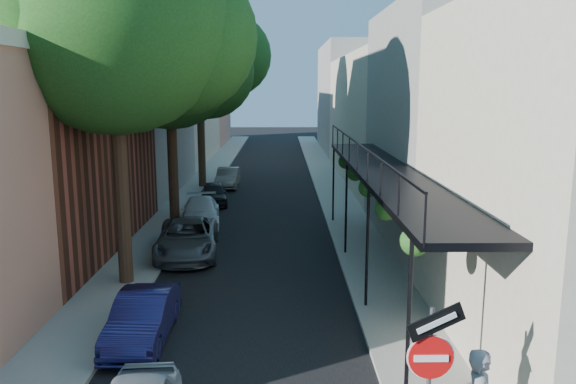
{
  "coord_description": "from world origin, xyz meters",
  "views": [
    {
      "loc": [
        0.99,
        -6.57,
        6.01
      ],
      "look_at": [
        1.19,
        10.61,
        2.8
      ],
      "focal_mm": 35.0,
      "sensor_mm": 36.0,
      "label": 1
    }
  ],
  "objects_px": {
    "parked_car_c": "(187,238)",
    "parked_car_e": "(214,193)",
    "parked_car_d": "(201,212)",
    "parked_car_b": "(143,317)",
    "parked_car_f": "(228,178)",
    "oak_far": "(207,48)",
    "oak_near": "(130,21)",
    "oak_mid": "(179,63)",
    "sign_post": "(431,364)"
  },
  "relations": [
    {
      "from": "parked_car_c",
      "to": "parked_car_e",
      "type": "height_order",
      "value": "parked_car_c"
    },
    {
      "from": "parked_car_d",
      "to": "parked_car_e",
      "type": "distance_m",
      "value": 4.41
    },
    {
      "from": "parked_car_b",
      "to": "parked_car_f",
      "type": "relative_size",
      "value": 0.99
    },
    {
      "from": "oak_far",
      "to": "parked_car_b",
      "type": "height_order",
      "value": "oak_far"
    },
    {
      "from": "oak_far",
      "to": "parked_car_b",
      "type": "distance_m",
      "value": 22.51
    },
    {
      "from": "oak_near",
      "to": "oak_mid",
      "type": "bearing_deg",
      "value": 90.37
    },
    {
      "from": "oak_near",
      "to": "parked_car_b",
      "type": "bearing_deg",
      "value": -76.08
    },
    {
      "from": "parked_car_c",
      "to": "parked_car_d",
      "type": "height_order",
      "value": "parked_car_c"
    },
    {
      "from": "sign_post",
      "to": "parked_car_e",
      "type": "relative_size",
      "value": 0.89
    },
    {
      "from": "oak_far",
      "to": "parked_car_f",
      "type": "relative_size",
      "value": 3.33
    },
    {
      "from": "oak_mid",
      "to": "parked_car_e",
      "type": "xyz_separation_m",
      "value": [
        0.88,
        3.94,
        -6.49
      ]
    },
    {
      "from": "oak_mid",
      "to": "parked_car_b",
      "type": "height_order",
      "value": "oak_mid"
    },
    {
      "from": "parked_car_c",
      "to": "parked_car_f",
      "type": "xyz_separation_m",
      "value": [
        0.15,
        14.18,
        -0.05
      ]
    },
    {
      "from": "parked_car_d",
      "to": "oak_far",
      "type": "bearing_deg",
      "value": 87.85
    },
    {
      "from": "sign_post",
      "to": "parked_car_d",
      "type": "xyz_separation_m",
      "value": [
        -5.76,
        16.79,
        -1.46
      ]
    },
    {
      "from": "parked_car_b",
      "to": "parked_car_e",
      "type": "bearing_deg",
      "value": 90.65
    },
    {
      "from": "parked_car_c",
      "to": "oak_near",
      "type": "bearing_deg",
      "value": -113.83
    },
    {
      "from": "parked_car_f",
      "to": "parked_car_e",
      "type": "bearing_deg",
      "value": -92.1
    },
    {
      "from": "oak_near",
      "to": "parked_car_b",
      "type": "distance_m",
      "value": 8.45
    },
    {
      "from": "sign_post",
      "to": "parked_car_f",
      "type": "height_order",
      "value": "sign_post"
    },
    {
      "from": "parked_car_f",
      "to": "oak_mid",
      "type": "bearing_deg",
      "value": -96.43
    },
    {
      "from": "oak_near",
      "to": "parked_car_f",
      "type": "relative_size",
      "value": 3.19
    },
    {
      "from": "oak_far",
      "to": "parked_car_e",
      "type": "bearing_deg",
      "value": -80.85
    },
    {
      "from": "parked_car_c",
      "to": "parked_car_f",
      "type": "relative_size",
      "value": 1.29
    },
    {
      "from": "oak_far",
      "to": "parked_car_e",
      "type": "height_order",
      "value": "oak_far"
    },
    {
      "from": "sign_post",
      "to": "oak_mid",
      "type": "relative_size",
      "value": 0.29
    },
    {
      "from": "oak_far",
      "to": "oak_near",
      "type": "bearing_deg",
      "value": -90.04
    },
    {
      "from": "oak_far",
      "to": "parked_car_f",
      "type": "xyz_separation_m",
      "value": [
        1.07,
        0.01,
        -7.67
      ]
    },
    {
      "from": "parked_car_b",
      "to": "parked_car_e",
      "type": "distance_m",
      "value": 16.04
    },
    {
      "from": "parked_car_b",
      "to": "parked_car_f",
      "type": "height_order",
      "value": "parked_car_f"
    },
    {
      "from": "sign_post",
      "to": "parked_car_c",
      "type": "xyz_separation_m",
      "value": [
        -5.58,
        12.13,
        -1.39
      ]
    },
    {
      "from": "parked_car_e",
      "to": "oak_far",
      "type": "bearing_deg",
      "value": 92.1
    },
    {
      "from": "parked_car_d",
      "to": "parked_car_f",
      "type": "distance_m",
      "value": 9.53
    },
    {
      "from": "oak_near",
      "to": "oak_mid",
      "type": "height_order",
      "value": "oak_near"
    },
    {
      "from": "parked_car_d",
      "to": "parked_car_f",
      "type": "xyz_separation_m",
      "value": [
        0.32,
        9.52,
        0.01
      ]
    },
    {
      "from": "oak_mid",
      "to": "oak_far",
      "type": "height_order",
      "value": "oak_far"
    },
    {
      "from": "sign_post",
      "to": "parked_car_e",
      "type": "bearing_deg",
      "value": 105.03
    },
    {
      "from": "oak_mid",
      "to": "parked_car_b",
      "type": "xyz_separation_m",
      "value": [
        1.08,
        -12.1,
        -6.47
      ]
    },
    {
      "from": "parked_car_b",
      "to": "sign_post",
      "type": "bearing_deg",
      "value": -43.17
    },
    {
      "from": "oak_mid",
      "to": "parked_car_b",
      "type": "distance_m",
      "value": 13.77
    },
    {
      "from": "sign_post",
      "to": "parked_car_b",
      "type": "distance_m",
      "value": 7.68
    },
    {
      "from": "parked_car_b",
      "to": "parked_car_c",
      "type": "height_order",
      "value": "parked_car_c"
    },
    {
      "from": "sign_post",
      "to": "oak_near",
      "type": "bearing_deg",
      "value": 125.09
    },
    {
      "from": "oak_near",
      "to": "parked_car_d",
      "type": "bearing_deg",
      "value": 84.16
    },
    {
      "from": "oak_mid",
      "to": "parked_car_e",
      "type": "bearing_deg",
      "value": 77.35
    },
    {
      "from": "oak_mid",
      "to": "parked_car_f",
      "type": "relative_size",
      "value": 2.85
    },
    {
      "from": "parked_car_d",
      "to": "parked_car_b",
      "type": "bearing_deg",
      "value": -95.42
    },
    {
      "from": "oak_near",
      "to": "parked_car_c",
      "type": "xyz_separation_m",
      "value": [
        0.94,
        2.84,
        -7.24
      ]
    },
    {
      "from": "parked_car_c",
      "to": "parked_car_e",
      "type": "distance_m",
      "value": 9.07
    },
    {
      "from": "oak_far",
      "to": "parked_car_c",
      "type": "distance_m",
      "value": 16.11
    }
  ]
}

